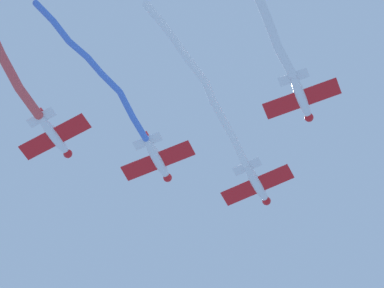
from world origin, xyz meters
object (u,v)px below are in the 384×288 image
at_px(airplane_left_wing, 158,160).
at_px(airplane_slot, 55,136).
at_px(airplane_right_wing, 301,98).
at_px(airplane_lead, 257,184).

distance_m(airplane_left_wing, airplane_slot, 10.17).
xyz_separation_m(airplane_right_wing, airplane_slot, (17.67, -15.74, -0.60)).
height_order(airplane_lead, airplane_slot, airplane_lead).
relative_size(airplane_left_wing, airplane_right_wing, 1.01).
bearing_deg(airplane_left_wing, airplane_lead, -49.40).
bearing_deg(airplane_right_wing, airplane_slot, 103.16).
bearing_deg(airplane_right_wing, airplane_lead, 44.43).
bearing_deg(airplane_lead, airplane_right_wing, -130.56).
height_order(airplane_left_wing, airplane_right_wing, airplane_right_wing).
bearing_deg(airplane_left_wing, airplane_right_wing, -91.37).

